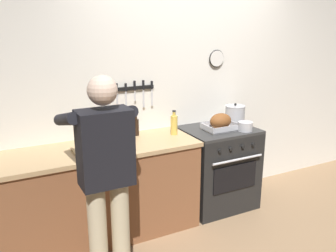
{
  "coord_description": "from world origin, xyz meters",
  "views": [
    {
      "loc": [
        -1.99,
        -2.09,
        2.0
      ],
      "look_at": [
        -0.47,
        0.85,
        1.05
      ],
      "focal_mm": 38.91,
      "sensor_mm": 36.0,
      "label": 1
    }
  ],
  "objects_px": {
    "bottle_hot_sauce": "(104,130)",
    "bottle_olive_oil": "(96,129)",
    "bottle_vinegar": "(82,137)",
    "bottle_wine_red": "(123,124)",
    "stove": "(218,167)",
    "stock_pot": "(235,114)",
    "bottle_soy_sauce": "(136,127)",
    "saucepan": "(245,126)",
    "roasting_pan": "(221,122)",
    "bottle_cooking_oil": "(174,124)",
    "person_cook": "(106,171)",
    "cutting_board": "(94,150)"
  },
  "relations": [
    {
      "from": "person_cook",
      "to": "bottle_vinegar",
      "type": "xyz_separation_m",
      "value": [
        0.03,
        0.78,
        0.04
      ]
    },
    {
      "from": "cutting_board",
      "to": "bottle_hot_sauce",
      "type": "bearing_deg",
      "value": 58.17
    },
    {
      "from": "cutting_board",
      "to": "person_cook",
      "type": "bearing_deg",
      "value": -98.35
    },
    {
      "from": "stock_pot",
      "to": "bottle_vinegar",
      "type": "height_order",
      "value": "stock_pot"
    },
    {
      "from": "roasting_pan",
      "to": "bottle_vinegar",
      "type": "xyz_separation_m",
      "value": [
        -1.44,
        0.13,
        0.01
      ]
    },
    {
      "from": "bottle_soy_sauce",
      "to": "cutting_board",
      "type": "bearing_deg",
      "value": -153.27
    },
    {
      "from": "stove",
      "to": "stock_pot",
      "type": "bearing_deg",
      "value": 21.58
    },
    {
      "from": "bottle_soy_sauce",
      "to": "bottle_wine_red",
      "type": "xyz_separation_m",
      "value": [
        -0.13,
        -0.01,
        0.04
      ]
    },
    {
      "from": "bottle_hot_sauce",
      "to": "bottle_vinegar",
      "type": "bearing_deg",
      "value": -150.22
    },
    {
      "from": "saucepan",
      "to": "bottle_cooking_oil",
      "type": "distance_m",
      "value": 0.76
    },
    {
      "from": "bottle_hot_sauce",
      "to": "person_cook",
      "type": "bearing_deg",
      "value": -106.93
    },
    {
      "from": "saucepan",
      "to": "bottle_vinegar",
      "type": "relative_size",
      "value": 0.71
    },
    {
      "from": "stove",
      "to": "bottle_vinegar",
      "type": "xyz_separation_m",
      "value": [
        -1.46,
        0.09,
        0.54
      ]
    },
    {
      "from": "bottle_hot_sauce",
      "to": "bottle_cooking_oil",
      "type": "distance_m",
      "value": 0.7
    },
    {
      "from": "stove",
      "to": "saucepan",
      "type": "relative_size",
      "value": 5.75
    },
    {
      "from": "saucepan",
      "to": "bottle_vinegar",
      "type": "bearing_deg",
      "value": 170.24
    },
    {
      "from": "person_cook",
      "to": "saucepan",
      "type": "relative_size",
      "value": 10.6
    },
    {
      "from": "cutting_board",
      "to": "bottle_wine_red",
      "type": "bearing_deg",
      "value": 33.75
    },
    {
      "from": "person_cook",
      "to": "stock_pot",
      "type": "distance_m",
      "value": 1.95
    },
    {
      "from": "stock_pot",
      "to": "bottle_soy_sauce",
      "type": "height_order",
      "value": "stock_pot"
    },
    {
      "from": "cutting_board",
      "to": "bottle_vinegar",
      "type": "xyz_separation_m",
      "value": [
        -0.06,
        0.16,
        0.08
      ]
    },
    {
      "from": "stock_pot",
      "to": "bottle_wine_red",
      "type": "xyz_separation_m",
      "value": [
        -1.31,
        0.06,
        0.03
      ]
    },
    {
      "from": "bottle_cooking_oil",
      "to": "bottle_wine_red",
      "type": "height_order",
      "value": "bottle_wine_red"
    },
    {
      "from": "bottle_hot_sauce",
      "to": "bottle_vinegar",
      "type": "distance_m",
      "value": 0.29
    },
    {
      "from": "stock_pot",
      "to": "stove",
      "type": "bearing_deg",
      "value": -158.42
    },
    {
      "from": "saucepan",
      "to": "stock_pot",
      "type": "bearing_deg",
      "value": 72.22
    },
    {
      "from": "roasting_pan",
      "to": "stock_pot",
      "type": "xyz_separation_m",
      "value": [
        0.31,
        0.16,
        0.02
      ]
    },
    {
      "from": "person_cook",
      "to": "cutting_board",
      "type": "height_order",
      "value": "person_cook"
    },
    {
      "from": "roasting_pan",
      "to": "bottle_vinegar",
      "type": "bearing_deg",
      "value": 174.68
    },
    {
      "from": "bottle_vinegar",
      "to": "bottle_wine_red",
      "type": "distance_m",
      "value": 0.45
    },
    {
      "from": "bottle_cooking_oil",
      "to": "stove",
      "type": "bearing_deg",
      "value": -3.98
    },
    {
      "from": "person_cook",
      "to": "bottle_soy_sauce",
      "type": "bearing_deg",
      "value": -28.38
    },
    {
      "from": "roasting_pan",
      "to": "bottle_cooking_oil",
      "type": "xyz_separation_m",
      "value": [
        -0.52,
        0.08,
        0.02
      ]
    },
    {
      "from": "bottle_wine_red",
      "to": "saucepan",
      "type": "bearing_deg",
      "value": -17.08
    },
    {
      "from": "bottle_olive_oil",
      "to": "bottle_wine_red",
      "type": "height_order",
      "value": "bottle_wine_red"
    },
    {
      "from": "stock_pot",
      "to": "bottle_cooking_oil",
      "type": "height_order",
      "value": "bottle_cooking_oil"
    },
    {
      "from": "person_cook",
      "to": "saucepan",
      "type": "xyz_separation_m",
      "value": [
        1.68,
        0.49,
        -0.0
      ]
    },
    {
      "from": "bottle_hot_sauce",
      "to": "bottle_cooking_oil",
      "type": "relative_size",
      "value": 0.85
    },
    {
      "from": "roasting_pan",
      "to": "bottle_olive_oil",
      "type": "relative_size",
      "value": 1.23
    },
    {
      "from": "person_cook",
      "to": "cutting_board",
      "type": "relative_size",
      "value": 4.61
    },
    {
      "from": "bottle_olive_oil",
      "to": "bottle_soy_sauce",
      "type": "height_order",
      "value": "bottle_olive_oil"
    },
    {
      "from": "bottle_hot_sauce",
      "to": "bottle_soy_sauce",
      "type": "bearing_deg",
      "value": -8.47
    },
    {
      "from": "roasting_pan",
      "to": "bottle_hot_sauce",
      "type": "height_order",
      "value": "bottle_hot_sauce"
    },
    {
      "from": "stock_pot",
      "to": "saucepan",
      "type": "distance_m",
      "value": 0.33
    },
    {
      "from": "person_cook",
      "to": "cutting_board",
      "type": "bearing_deg",
      "value": -2.11
    },
    {
      "from": "saucepan",
      "to": "bottle_olive_oil",
      "type": "relative_size",
      "value": 0.55
    },
    {
      "from": "bottle_hot_sauce",
      "to": "bottle_olive_oil",
      "type": "xyz_separation_m",
      "value": [
        -0.09,
        -0.05,
        0.03
      ]
    },
    {
      "from": "bottle_hot_sauce",
      "to": "bottle_cooking_oil",
      "type": "xyz_separation_m",
      "value": [
        0.68,
        -0.2,
        0.02
      ]
    },
    {
      "from": "roasting_pan",
      "to": "bottle_vinegar",
      "type": "relative_size",
      "value": 1.59
    },
    {
      "from": "saucepan",
      "to": "bottle_soy_sauce",
      "type": "bearing_deg",
      "value": 160.68
    }
  ]
}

